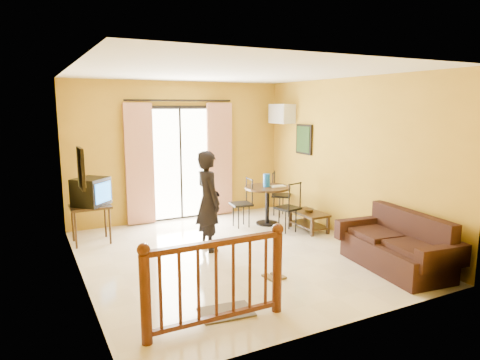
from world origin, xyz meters
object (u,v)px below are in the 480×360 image
dining_table (267,195)px  standing_person (208,201)px  television (91,192)px  coffee_table (309,218)px  sofa (398,248)px

dining_table → standing_person: standing_person is taller
television → coffee_table: size_ratio=0.88×
standing_person → coffee_table: bearing=-87.7°
standing_person → sofa: bearing=-135.3°
standing_person → dining_table: bearing=-63.4°
sofa → television: bearing=145.5°
television → coffee_table: (3.72, -1.09, -0.65)m
television → dining_table: (3.24, -0.36, -0.29)m
sofa → standing_person: size_ratio=1.10×
coffee_table → sofa: (0.00, -2.15, 0.07)m
dining_table → coffee_table: size_ratio=1.14×
sofa → standing_person: (-2.11, 1.99, 0.51)m
dining_table → sofa: size_ratio=0.51×
television → standing_person: 2.04m
dining_table → coffee_table: bearing=-57.1°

